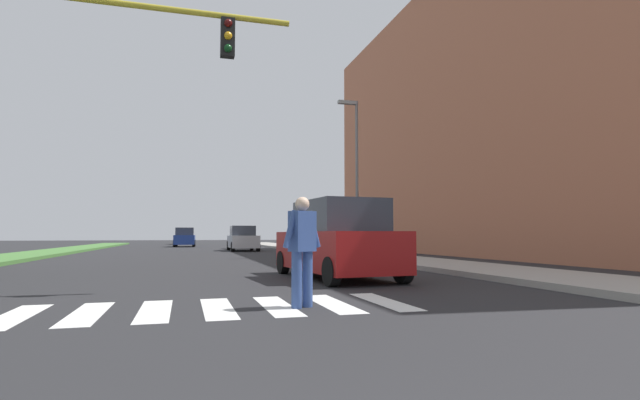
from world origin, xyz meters
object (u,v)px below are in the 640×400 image
object	(u,v)px
sedan_distant	(185,238)
pedestrian_performer	(302,246)
sedan_far_horizon	(183,237)
suv_crossing	(337,242)
sedan_midblock	(243,239)
street_lamp_right	(355,163)

from	to	relation	value
sedan_distant	pedestrian_performer	bearing A→B (deg)	-87.53
pedestrian_performer	sedan_far_horizon	world-z (taller)	sedan_far_horizon
suv_crossing	sedan_distant	distance (m)	34.20
suv_crossing	sedan_midblock	bearing A→B (deg)	89.62
pedestrian_performer	sedan_far_horizon	bearing A→B (deg)	92.04
street_lamp_right	sedan_midblock	distance (m)	12.79
street_lamp_right	suv_crossing	bearing A→B (deg)	-112.44
street_lamp_right	pedestrian_performer	size ratio (longest dim) A/B	4.44
street_lamp_right	sedan_far_horizon	xyz separation A→B (m)	(-8.00, 35.90, -3.78)
suv_crossing	street_lamp_right	bearing A→B (deg)	67.56
pedestrian_performer	street_lamp_right	bearing A→B (deg)	67.09
suv_crossing	sedan_distant	xyz separation A→B (m)	(-3.68, 34.00, -0.13)
street_lamp_right	sedan_distant	xyz separation A→B (m)	(-7.87, 23.86, -3.79)
suv_crossing	pedestrian_performer	bearing A→B (deg)	-113.98
pedestrian_performer	suv_crossing	world-z (taller)	suv_crossing
suv_crossing	sedan_far_horizon	world-z (taller)	suv_crossing
sedan_midblock	sedan_far_horizon	distance (m)	24.69
suv_crossing	sedan_distant	bearing A→B (deg)	96.17
street_lamp_right	suv_crossing	xyz separation A→B (m)	(-4.19, -10.14, -3.66)
pedestrian_performer	sedan_far_horizon	size ratio (longest dim) A/B	0.38
sedan_midblock	street_lamp_right	bearing A→B (deg)	-70.67
street_lamp_right	sedan_distant	distance (m)	25.41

